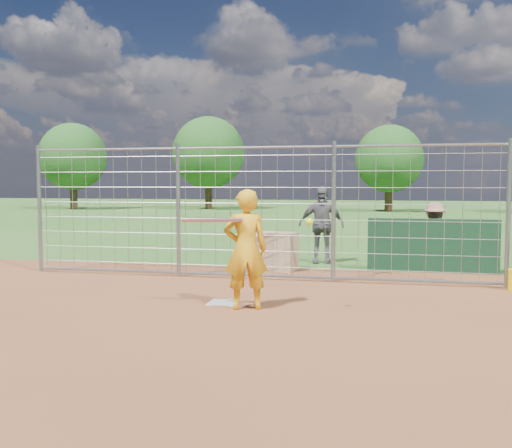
% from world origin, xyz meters
% --- Properties ---
extents(ground, '(100.00, 100.00, 0.00)m').
position_xyz_m(ground, '(0.00, 0.00, 0.00)').
color(ground, '#2D591E').
rests_on(ground, ground).
extents(infield_dirt, '(18.00, 18.00, 0.00)m').
position_xyz_m(infield_dirt, '(0.00, -3.00, 0.01)').
color(infield_dirt, brown).
rests_on(infield_dirt, ground).
extents(home_plate, '(0.43, 0.43, 0.02)m').
position_xyz_m(home_plate, '(0.00, -0.20, 0.01)').
color(home_plate, silver).
rests_on(home_plate, ground).
extents(dugout_wall, '(2.60, 0.20, 1.10)m').
position_xyz_m(dugout_wall, '(3.40, 3.60, 0.55)').
color(dugout_wall, '#11381E').
rests_on(dugout_wall, ground).
extents(batter, '(0.74, 0.61, 1.75)m').
position_xyz_m(batter, '(0.43, -0.52, 0.88)').
color(batter, orange).
rests_on(batter, ground).
extents(bystander_b, '(1.04, 0.45, 1.75)m').
position_xyz_m(bystander_b, '(1.04, 4.47, 0.88)').
color(bystander_b, '#545459').
rests_on(bystander_b, ground).
extents(bystander_c, '(1.03, 0.79, 1.41)m').
position_xyz_m(bystander_c, '(3.51, 4.41, 0.70)').
color(bystander_c, '#966651').
rests_on(bystander_c, ground).
extents(equipment_bin, '(0.90, 0.71, 0.80)m').
position_xyz_m(equipment_bin, '(0.23, 3.20, 0.40)').
color(equipment_bin, tan).
rests_on(equipment_bin, ground).
extents(equipment_in_play, '(1.87, 0.20, 0.10)m').
position_xyz_m(equipment_in_play, '(0.32, -0.72, 1.31)').
color(equipment_in_play, silver).
rests_on(equipment_in_play, ground).
extents(backstop_fence, '(9.08, 0.08, 2.60)m').
position_xyz_m(backstop_fence, '(0.00, 2.00, 1.26)').
color(backstop_fence, gray).
rests_on(backstop_fence, ground).
extents(tree_line, '(44.66, 6.72, 6.48)m').
position_xyz_m(tree_line, '(3.13, 28.13, 3.71)').
color(tree_line, '#3F2B19').
rests_on(tree_line, ground).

